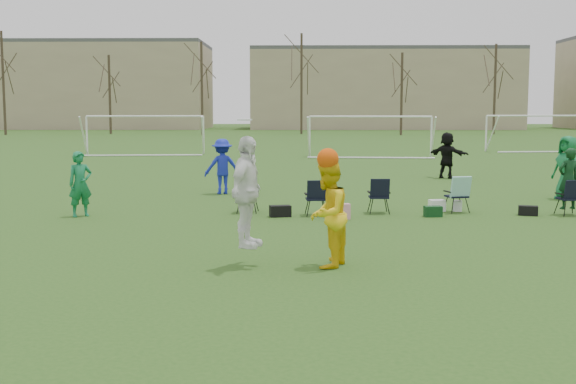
{
  "coord_description": "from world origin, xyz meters",
  "views": [
    {
      "loc": [
        -0.29,
        -11.57,
        2.83
      ],
      "look_at": [
        -0.5,
        2.22,
        1.25
      ],
      "focal_mm": 45.0,
      "sensor_mm": 36.0,
      "label": 1
    }
  ],
  "objects_px": {
    "fielder_green_near": "(80,184)",
    "fielder_blue": "(222,166)",
    "goal_right": "(538,123)",
    "fielder_green_far": "(567,168)",
    "center_contest": "(291,203)",
    "fielder_black": "(447,155)",
    "goal_left": "(145,124)",
    "goal_mid": "(370,125)"
  },
  "relations": [
    {
      "from": "fielder_green_far",
      "to": "goal_mid",
      "type": "distance_m",
      "value": 21.19
    },
    {
      "from": "goal_left",
      "to": "goal_mid",
      "type": "xyz_separation_m",
      "value": [
        14.0,
        -2.0,
        0.0
      ]
    },
    {
      "from": "center_contest",
      "to": "goal_right",
      "type": "distance_m",
      "value": 40.29
    },
    {
      "from": "fielder_blue",
      "to": "goal_left",
      "type": "relative_size",
      "value": 0.25
    },
    {
      "from": "fielder_green_near",
      "to": "fielder_blue",
      "type": "bearing_deg",
      "value": 23.43
    },
    {
      "from": "fielder_blue",
      "to": "goal_left",
      "type": "height_order",
      "value": "goal_left"
    },
    {
      "from": "fielder_blue",
      "to": "fielder_green_far",
      "type": "relative_size",
      "value": 0.92
    },
    {
      "from": "fielder_green_far",
      "to": "center_contest",
      "type": "distance_m",
      "value": 13.22
    },
    {
      "from": "fielder_blue",
      "to": "center_contest",
      "type": "relative_size",
      "value": 0.69
    },
    {
      "from": "fielder_green_far",
      "to": "goal_right",
      "type": "xyz_separation_m",
      "value": [
        7.82,
        26.76,
        0.92
      ]
    },
    {
      "from": "fielder_black",
      "to": "fielder_green_far",
      "type": "bearing_deg",
      "value": 151.36
    },
    {
      "from": "goal_mid",
      "to": "goal_right",
      "type": "xyz_separation_m",
      "value": [
        12.0,
        6.0,
        0.0
      ]
    },
    {
      "from": "fielder_green_near",
      "to": "fielder_green_far",
      "type": "bearing_deg",
      "value": -19.52
    },
    {
      "from": "fielder_black",
      "to": "fielder_green_near",
      "type": "bearing_deg",
      "value": 85.11
    },
    {
      "from": "goal_left",
      "to": "center_contest",
      "type": "bearing_deg",
      "value": -78.73
    },
    {
      "from": "fielder_green_near",
      "to": "fielder_blue",
      "type": "height_order",
      "value": "fielder_blue"
    },
    {
      "from": "goal_right",
      "to": "fielder_blue",
      "type": "bearing_deg",
      "value": -134.53
    },
    {
      "from": "fielder_green_far",
      "to": "fielder_black",
      "type": "bearing_deg",
      "value": 169.81
    },
    {
      "from": "goal_mid",
      "to": "goal_right",
      "type": "distance_m",
      "value": 13.42
    },
    {
      "from": "fielder_blue",
      "to": "goal_left",
      "type": "distance_m",
      "value": 22.64
    },
    {
      "from": "goal_right",
      "to": "center_contest",
      "type": "bearing_deg",
      "value": -122.07
    },
    {
      "from": "fielder_black",
      "to": "fielder_blue",
      "type": "bearing_deg",
      "value": 75.8
    },
    {
      "from": "fielder_black",
      "to": "goal_right",
      "type": "xyz_separation_m",
      "value": [
        10.17,
        19.8,
        0.97
      ]
    },
    {
      "from": "fielder_green_near",
      "to": "goal_mid",
      "type": "bearing_deg",
      "value": 32.89
    },
    {
      "from": "fielder_green_near",
      "to": "goal_right",
      "type": "height_order",
      "value": "goal_right"
    },
    {
      "from": "center_contest",
      "to": "goal_mid",
      "type": "bearing_deg",
      "value": 81.8
    },
    {
      "from": "fielder_black",
      "to": "goal_left",
      "type": "height_order",
      "value": "goal_left"
    },
    {
      "from": "goal_left",
      "to": "fielder_green_near",
      "type": "bearing_deg",
      "value": -86.64
    },
    {
      "from": "goal_left",
      "to": "goal_mid",
      "type": "relative_size",
      "value": 1.0
    },
    {
      "from": "goal_left",
      "to": "goal_right",
      "type": "relative_size",
      "value": 1.01
    },
    {
      "from": "center_contest",
      "to": "goal_mid",
      "type": "distance_m",
      "value": 31.11
    },
    {
      "from": "fielder_green_far",
      "to": "goal_mid",
      "type": "relative_size",
      "value": 0.27
    },
    {
      "from": "goal_left",
      "to": "goal_right",
      "type": "xyz_separation_m",
      "value": [
        26.0,
        4.0,
        0.0
      ]
    },
    {
      "from": "fielder_blue",
      "to": "fielder_black",
      "type": "distance_m",
      "value": 10.37
    },
    {
      "from": "fielder_blue",
      "to": "goal_mid",
      "type": "height_order",
      "value": "goal_mid"
    },
    {
      "from": "fielder_green_near",
      "to": "goal_left",
      "type": "distance_m",
      "value": 26.98
    },
    {
      "from": "fielder_green_near",
      "to": "center_contest",
      "type": "height_order",
      "value": "center_contest"
    },
    {
      "from": "goal_left",
      "to": "goal_mid",
      "type": "height_order",
      "value": "same"
    },
    {
      "from": "fielder_green_far",
      "to": "goal_left",
      "type": "relative_size",
      "value": 0.27
    },
    {
      "from": "center_contest",
      "to": "goal_left",
      "type": "bearing_deg",
      "value": 106.27
    },
    {
      "from": "fielder_green_near",
      "to": "center_contest",
      "type": "relative_size",
      "value": 0.65
    },
    {
      "from": "fielder_green_near",
      "to": "goal_mid",
      "type": "relative_size",
      "value": 0.23
    }
  ]
}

